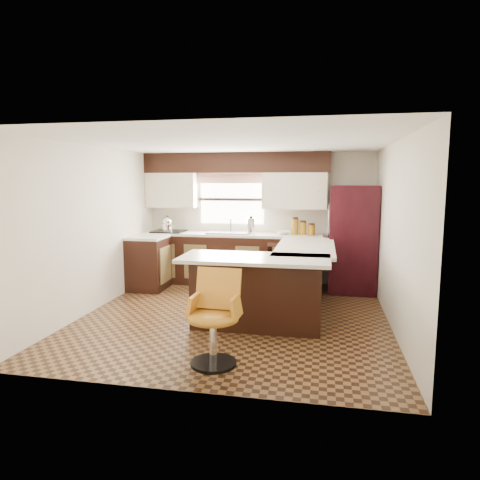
% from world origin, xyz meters
% --- Properties ---
extents(floor, '(4.40, 4.40, 0.00)m').
position_xyz_m(floor, '(0.00, 0.00, 0.00)').
color(floor, '#49301A').
rests_on(floor, ground).
extents(ceiling, '(4.40, 4.40, 0.00)m').
position_xyz_m(ceiling, '(0.00, 0.00, 2.40)').
color(ceiling, silver).
rests_on(ceiling, wall_back).
extents(wall_back, '(4.40, 0.00, 4.40)m').
position_xyz_m(wall_back, '(0.00, 2.20, 1.20)').
color(wall_back, beige).
rests_on(wall_back, floor).
extents(wall_front, '(4.40, 0.00, 4.40)m').
position_xyz_m(wall_front, '(0.00, -2.20, 1.20)').
color(wall_front, beige).
rests_on(wall_front, floor).
extents(wall_left, '(0.00, 4.40, 4.40)m').
position_xyz_m(wall_left, '(-2.10, 0.00, 1.20)').
color(wall_left, beige).
rests_on(wall_left, floor).
extents(wall_right, '(0.00, 4.40, 4.40)m').
position_xyz_m(wall_right, '(2.10, 0.00, 1.20)').
color(wall_right, beige).
rests_on(wall_right, floor).
extents(base_cab_back, '(3.30, 0.60, 0.90)m').
position_xyz_m(base_cab_back, '(-0.45, 1.90, 0.45)').
color(base_cab_back, black).
rests_on(base_cab_back, floor).
extents(base_cab_left, '(0.60, 0.70, 0.90)m').
position_xyz_m(base_cab_left, '(-1.80, 1.25, 0.45)').
color(base_cab_left, black).
rests_on(base_cab_left, floor).
extents(counter_back, '(3.30, 0.60, 0.04)m').
position_xyz_m(counter_back, '(-0.45, 1.90, 0.92)').
color(counter_back, silver).
rests_on(counter_back, base_cab_back).
extents(counter_left, '(0.60, 0.70, 0.04)m').
position_xyz_m(counter_left, '(-1.80, 1.25, 0.92)').
color(counter_left, silver).
rests_on(counter_left, base_cab_left).
extents(soffit, '(3.40, 0.35, 0.36)m').
position_xyz_m(soffit, '(-0.40, 2.03, 2.22)').
color(soffit, black).
rests_on(soffit, wall_back).
extents(upper_cab_left, '(0.94, 0.35, 0.64)m').
position_xyz_m(upper_cab_left, '(-1.62, 2.03, 1.72)').
color(upper_cab_left, beige).
rests_on(upper_cab_left, wall_back).
extents(upper_cab_right, '(1.14, 0.35, 0.64)m').
position_xyz_m(upper_cab_right, '(0.68, 2.03, 1.72)').
color(upper_cab_right, beige).
rests_on(upper_cab_right, wall_back).
extents(window_pane, '(1.20, 0.02, 0.90)m').
position_xyz_m(window_pane, '(-0.50, 2.18, 1.55)').
color(window_pane, white).
rests_on(window_pane, wall_back).
extents(valance, '(1.30, 0.06, 0.18)m').
position_xyz_m(valance, '(-0.50, 2.14, 1.94)').
color(valance, '#D19B93').
rests_on(valance, wall_back).
extents(sink, '(0.75, 0.45, 0.03)m').
position_xyz_m(sink, '(-0.50, 1.88, 0.96)').
color(sink, '#B2B2B7').
rests_on(sink, counter_back).
extents(dishwasher, '(0.58, 0.03, 0.78)m').
position_xyz_m(dishwasher, '(0.55, 1.61, 0.43)').
color(dishwasher, black).
rests_on(dishwasher, floor).
extents(cooktop, '(0.58, 0.50, 0.02)m').
position_xyz_m(cooktop, '(-1.65, 1.88, 0.96)').
color(cooktop, black).
rests_on(cooktop, counter_back).
extents(peninsula_long, '(0.60, 1.95, 0.90)m').
position_xyz_m(peninsula_long, '(0.90, 0.62, 0.45)').
color(peninsula_long, black).
rests_on(peninsula_long, floor).
extents(peninsula_return, '(1.65, 0.60, 0.90)m').
position_xyz_m(peninsula_return, '(0.38, -0.35, 0.45)').
color(peninsula_return, black).
rests_on(peninsula_return, floor).
extents(counter_pen_long, '(0.84, 1.95, 0.04)m').
position_xyz_m(counter_pen_long, '(0.95, 0.62, 0.92)').
color(counter_pen_long, silver).
rests_on(counter_pen_long, peninsula_long).
extents(counter_pen_return, '(1.89, 0.84, 0.04)m').
position_xyz_m(counter_pen_return, '(0.35, -0.44, 0.92)').
color(counter_pen_return, silver).
rests_on(counter_pen_return, peninsula_return).
extents(refrigerator, '(0.78, 0.75, 1.82)m').
position_xyz_m(refrigerator, '(1.69, 1.76, 0.91)').
color(refrigerator, black).
rests_on(refrigerator, floor).
extents(bar_chair, '(0.55, 0.55, 0.99)m').
position_xyz_m(bar_chair, '(0.11, -1.59, 0.49)').
color(bar_chair, orange).
rests_on(bar_chair, floor).
extents(kettle, '(0.21, 0.21, 0.28)m').
position_xyz_m(kettle, '(-1.68, 1.88, 1.11)').
color(kettle, silver).
rests_on(kettle, cooktop).
extents(percolator, '(0.15, 0.15, 0.29)m').
position_xyz_m(percolator, '(-0.09, 1.90, 1.09)').
color(percolator, silver).
rests_on(percolator, counter_back).
extents(mixing_bowl, '(0.34, 0.34, 0.06)m').
position_xyz_m(mixing_bowl, '(0.49, 1.90, 0.98)').
color(mixing_bowl, white).
rests_on(mixing_bowl, counter_back).
extents(canister_large, '(0.13, 0.13, 0.28)m').
position_xyz_m(canister_large, '(0.70, 1.92, 1.08)').
color(canister_large, '#8E6112').
rests_on(canister_large, counter_back).
extents(canister_med, '(0.13, 0.13, 0.22)m').
position_xyz_m(canister_med, '(0.84, 1.92, 1.06)').
color(canister_med, '#8E6112').
rests_on(canister_med, counter_back).
extents(canister_small, '(0.12, 0.12, 0.18)m').
position_xyz_m(canister_small, '(1.00, 1.92, 1.03)').
color(canister_small, '#8E6112').
rests_on(canister_small, counter_back).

